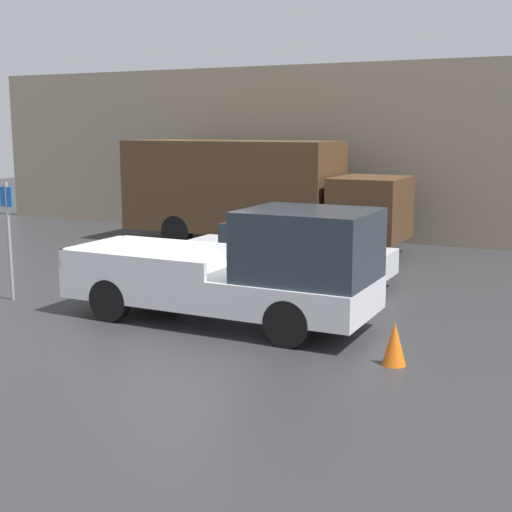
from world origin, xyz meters
TOP-DOWN VIEW (x-y plane):
  - ground_plane at (0.00, 0.00)m, footprint 60.00×60.00m
  - building_wall at (0.00, 10.34)m, footprint 28.00×0.15m
  - pickup_truck at (1.71, -0.01)m, footprint 5.75×2.02m
  - car at (0.86, 3.40)m, footprint 4.90×1.91m
  - delivery_truck at (-2.12, 7.76)m, footprint 8.45×2.42m
  - parking_sign at (-3.57, -0.47)m, footprint 0.30×0.07m
  - newspaper_box at (-3.72, 10.02)m, footprint 0.45×0.40m
  - traffic_cone at (4.64, -1.00)m, footprint 0.36×0.36m

SIDE VIEW (x-z plane):
  - ground_plane at x=0.00m, z-range 0.00..0.00m
  - traffic_cone at x=4.64m, z-range 0.00..0.67m
  - newspaper_box at x=-3.72m, z-range 0.00..0.98m
  - car at x=0.86m, z-range 0.03..1.45m
  - pickup_truck at x=1.71m, z-range -0.08..2.08m
  - parking_sign at x=-3.57m, z-range 0.15..2.60m
  - delivery_truck at x=-2.12m, z-range 0.12..3.26m
  - building_wall at x=0.00m, z-range 0.00..5.48m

